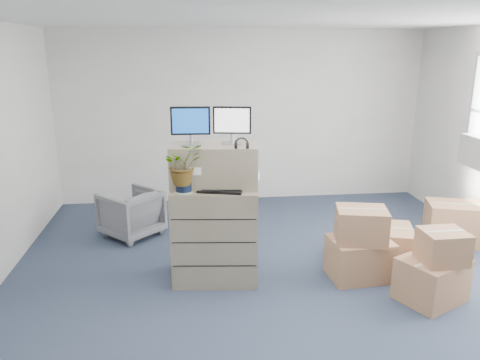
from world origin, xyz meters
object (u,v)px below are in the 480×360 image
filing_cabinet_lower (215,234)px  potted_plant (183,170)px  monitor_right (232,123)px  keyboard (220,190)px  office_chair (131,211)px  water_bottle (220,175)px  monitor_left (191,124)px

filing_cabinet_lower → potted_plant: bearing=-153.0°
monitor_right → keyboard: (-0.15, -0.21, -0.67)m
monitor_right → office_chair: 2.30m
filing_cabinet_lower → water_bottle: water_bottle is taller
monitor_left → water_bottle: size_ratio=1.48×
filing_cabinet_lower → monitor_right: monitor_right is taller
filing_cabinet_lower → office_chair: (-1.07, 1.38, -0.18)m
filing_cabinet_lower → monitor_left: monitor_left is taller
monitor_left → monitor_right: (0.43, 0.03, -0.00)m
monitor_right → potted_plant: (-0.52, -0.19, -0.44)m
monitor_right → water_bottle: monitor_right is taller
monitor_left → office_chair: 2.11m
water_bottle → office_chair: (-1.13, 1.36, -0.86)m
monitor_right → water_bottle: bearing=-151.2°
filing_cabinet_lower → monitor_right: (0.20, 0.07, 1.21)m
monitor_left → water_bottle: (0.30, -0.02, -0.55)m
keyboard → potted_plant: (-0.38, 0.02, 0.23)m
keyboard → water_bottle: bearing=103.0°
monitor_right → potted_plant: 0.71m
water_bottle → potted_plant: size_ratio=0.53×
monitor_left → water_bottle: monitor_left is taller
monitor_right → office_chair: monitor_right is taller
water_bottle → potted_plant: 0.42m
filing_cabinet_lower → potted_plant: potted_plant is taller
water_bottle → potted_plant: potted_plant is taller
keyboard → monitor_left: bearing=163.8°
monitor_left → potted_plant: 0.48m
water_bottle → office_chair: bearing=129.8°
filing_cabinet_lower → monitor_left: (-0.23, 0.04, 1.22)m
office_chair → potted_plant: bearing=71.4°
keyboard → office_chair: keyboard is taller
keyboard → office_chair: bearing=142.5°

